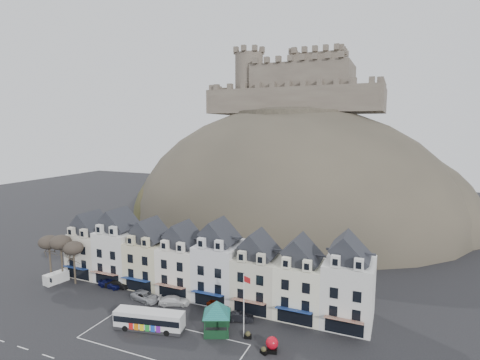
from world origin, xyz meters
name	(u,v)px	position (x,y,z in m)	size (l,w,h in m)	color
ground	(144,343)	(0.00, 0.00, 0.00)	(300.00, 300.00, 0.00)	black
coach_bay_markings	(162,341)	(2.00, 1.25, 0.00)	(22.00, 7.50, 0.01)	silver
townhouse_terrace	(203,263)	(0.15, 15.97, 5.30)	(54.40, 9.35, 11.80)	beige
castle_hill	(292,222)	(1.25, 68.95, 0.11)	(100.00, 76.00, 68.00)	#39362C
castle	(299,86)	(0.51, 75.93, 40.19)	(50.20, 22.20, 22.00)	brown
tree_left_far	(49,243)	(-29.00, 10.50, 6.90)	(3.61, 3.61, 8.24)	#382E23
tree_left_mid	(61,243)	(-26.00, 10.50, 7.24)	(3.78, 3.78, 8.64)	#382E23
tree_left_near	(73,248)	(-23.00, 10.50, 6.55)	(3.43, 3.43, 7.84)	#382E23
bus	(149,319)	(-1.26, 2.96, 1.53)	(10.03, 4.23, 2.76)	#262628
bus_shelter	(217,308)	(7.74, 5.86, 3.63)	(6.79, 6.79, 4.68)	#10321B
red_buoy	(272,344)	(16.00, 4.74, 0.99)	(1.57, 1.57, 1.94)	black
flagpole	(244,301)	(11.56, 6.39, 5.07)	(1.19, 0.58, 8.88)	silver
white_van	(56,278)	(-26.56, 9.50, 0.93)	(2.50, 4.33, 1.86)	silver
planter_west	(248,335)	(12.12, 6.28, 0.48)	(1.09, 0.75, 1.00)	black
planter_east	(264,350)	(15.21, 3.85, 0.45)	(1.05, 0.82, 0.94)	black
car_navy	(111,283)	(-16.00, 11.69, 0.77)	(1.82, 4.53, 1.54)	#0D1144
car_black	(118,284)	(-14.62, 12.00, 0.71)	(1.51, 4.34, 1.43)	black
car_silver	(145,296)	(-7.24, 9.94, 0.72)	(2.39, 5.11, 1.44)	#A5A6AC
car_white	(174,301)	(-2.17, 10.54, 0.71)	(1.98, 4.87, 1.41)	white
car_maroon	(218,304)	(4.80, 12.00, 0.75)	(1.77, 4.40, 1.50)	#5B1405
car_charcoal	(240,317)	(9.42, 10.04, 0.64)	(1.36, 3.90, 1.29)	black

